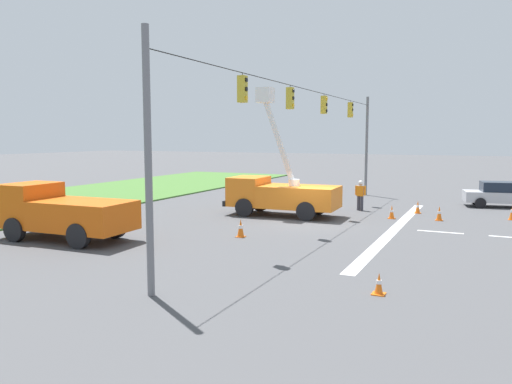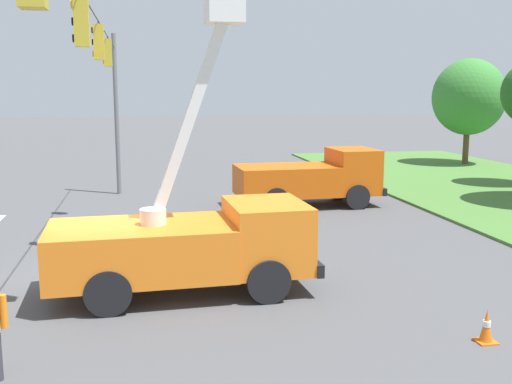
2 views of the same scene
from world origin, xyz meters
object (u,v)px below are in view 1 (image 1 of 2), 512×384
(road_worker, at_px, (360,193))
(traffic_cone_mid_right, at_px, (379,284))
(utility_truck_bucket_lift, at_px, (280,192))
(traffic_cone_foreground_left, at_px, (241,228))
(traffic_cone_lane_edge_a, at_px, (392,212))
(utility_truck_support_near, at_px, (62,212))
(traffic_cone_mid_left, at_px, (418,207))
(traffic_cone_foreground_right, at_px, (439,213))
(sedan_silver, at_px, (501,194))
(traffic_cone_far_left, at_px, (229,197))

(road_worker, distance_m, traffic_cone_mid_right, 15.98)
(utility_truck_bucket_lift, bearing_deg, traffic_cone_mid_right, -146.47)
(traffic_cone_foreground_left, distance_m, traffic_cone_lane_edge_a, 9.24)
(utility_truck_support_near, xyz_separation_m, traffic_cone_mid_left, (13.87, -12.61, -0.83))
(utility_truck_bucket_lift, relative_size, traffic_cone_foreground_right, 9.28)
(sedan_silver, relative_size, traffic_cone_far_left, 7.05)
(traffic_cone_mid_left, bearing_deg, traffic_cone_lane_edge_a, 158.04)
(utility_truck_bucket_lift, xyz_separation_m, traffic_cone_lane_edge_a, (1.55, -5.76, -0.96))
(traffic_cone_mid_right, bearing_deg, traffic_cone_lane_edge_a, 8.39)
(traffic_cone_mid_left, distance_m, traffic_cone_mid_right, 15.70)
(traffic_cone_foreground_right, bearing_deg, road_worker, 68.21)
(traffic_cone_foreground_left, bearing_deg, traffic_cone_mid_right, -127.90)
(utility_truck_support_near, distance_m, traffic_cone_far_left, 13.79)
(utility_truck_support_near, distance_m, road_worker, 16.54)
(traffic_cone_mid_right, distance_m, traffic_cone_far_left, 20.25)
(utility_truck_support_near, relative_size, traffic_cone_mid_right, 9.76)
(sedan_silver, bearing_deg, traffic_cone_lane_edge_a, 143.89)
(traffic_cone_foreground_left, height_order, traffic_cone_foreground_right, traffic_cone_foreground_left)
(sedan_silver, distance_m, traffic_cone_far_left, 17.03)
(utility_truck_bucket_lift, relative_size, utility_truck_support_near, 1.16)
(traffic_cone_foreground_right, xyz_separation_m, traffic_cone_far_left, (1.97, 13.35, -0.06))
(traffic_cone_mid_right, relative_size, traffic_cone_far_left, 0.95)
(utility_truck_support_near, height_order, traffic_cone_mid_left, utility_truck_support_near)
(traffic_cone_foreground_right, bearing_deg, traffic_cone_far_left, 81.62)
(sedan_silver, bearing_deg, traffic_cone_mid_right, 170.68)
(traffic_cone_mid_left, height_order, traffic_cone_far_left, traffic_cone_mid_left)
(traffic_cone_lane_edge_a, bearing_deg, traffic_cone_mid_left, -21.96)
(traffic_cone_mid_left, relative_size, traffic_cone_lane_edge_a, 0.98)
(utility_truck_bucket_lift, relative_size, road_worker, 3.93)
(road_worker, relative_size, traffic_cone_foreground_right, 2.36)
(traffic_cone_foreground_right, relative_size, traffic_cone_far_left, 1.16)
(traffic_cone_foreground_left, distance_m, traffic_cone_foreground_right, 11.00)
(utility_truck_bucket_lift, height_order, traffic_cone_lane_edge_a, utility_truck_bucket_lift)
(road_worker, relative_size, traffic_cone_mid_right, 2.89)
(sedan_silver, bearing_deg, road_worker, 123.82)
(traffic_cone_lane_edge_a, distance_m, traffic_cone_far_left, 11.27)
(road_worker, bearing_deg, traffic_cone_foreground_right, -111.79)
(road_worker, distance_m, traffic_cone_foreground_right, 4.93)
(road_worker, distance_m, traffic_cone_far_left, 8.83)
(road_worker, bearing_deg, sedan_silver, -56.18)
(utility_truck_support_near, bearing_deg, traffic_cone_foreground_left, -61.02)
(traffic_cone_mid_right, bearing_deg, traffic_cone_far_left, 39.78)
(utility_truck_bucket_lift, relative_size, traffic_cone_far_left, 10.78)
(traffic_cone_foreground_left, bearing_deg, traffic_cone_lane_edge_a, -33.12)
(utility_truck_support_near, distance_m, sedan_silver, 25.17)
(utility_truck_support_near, bearing_deg, road_worker, -34.63)
(traffic_cone_mid_right, bearing_deg, utility_truck_support_near, 82.39)
(utility_truck_bucket_lift, height_order, sedan_silver, utility_truck_bucket_lift)
(traffic_cone_foreground_left, xyz_separation_m, traffic_cone_foreground_right, (8.16, -7.38, -0.02))
(utility_truck_bucket_lift, relative_size, traffic_cone_mid_left, 9.78)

